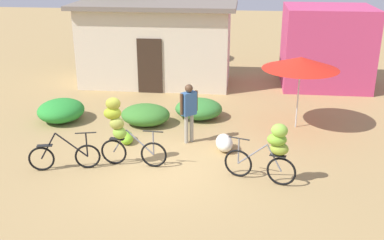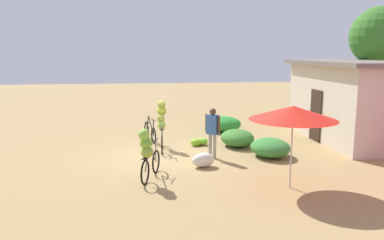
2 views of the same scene
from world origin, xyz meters
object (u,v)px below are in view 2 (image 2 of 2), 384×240
object	(u,v)px
tree_behind_building	(380,38)
person_vendor	(213,128)
building_low	(349,100)
bicycle_near_pile	(162,121)
bicycle_leftmost	(150,132)
produce_sack	(203,160)
market_umbrella	(293,113)
bicycle_center_loaded	(147,151)
banana_pile_on_ground	(199,142)

from	to	relation	value
tree_behind_building	person_vendor	xyz separation A→B (m)	(3.93, -8.12, -3.04)
building_low	bicycle_near_pile	size ratio (longest dim) A/B	3.51
bicycle_leftmost	produce_sack	xyz separation A→B (m)	(3.76, 1.54, -0.13)
bicycle_near_pile	person_vendor	world-z (taller)	bicycle_near_pile
person_vendor	market_umbrella	bearing A→B (deg)	26.07
bicycle_leftmost	person_vendor	world-z (taller)	person_vendor
building_low	market_umbrella	size ratio (longest dim) A/B	2.76
bicycle_center_loaded	banana_pile_on_ground	world-z (taller)	bicycle_center_loaded
bicycle_near_pile	person_vendor	bearing A→B (deg)	47.09
bicycle_center_loaded	produce_sack	bearing A→B (deg)	124.04
bicycle_near_pile	banana_pile_on_ground	distance (m)	1.67
bicycle_leftmost	tree_behind_building	bearing A→B (deg)	96.55
bicycle_center_loaded	bicycle_leftmost	bearing A→B (deg)	178.32
market_umbrella	banana_pile_on_ground	world-z (taller)	market_umbrella
building_low	tree_behind_building	size ratio (longest dim) A/B	1.13
bicycle_near_pile	bicycle_center_loaded	size ratio (longest dim) A/B	1.06
bicycle_leftmost	bicycle_center_loaded	bearing A→B (deg)	-1.68
building_low	produce_sack	xyz separation A→B (m)	(2.95, -6.24, -1.35)
market_umbrella	produce_sack	distance (m)	3.31
building_low	banana_pile_on_ground	size ratio (longest dim) A/B	8.79
bicycle_center_loaded	produce_sack	world-z (taller)	bicycle_center_loaded
building_low	banana_pile_on_ground	xyz separation A→B (m)	(0.23, -5.97, -1.44)
banana_pile_on_ground	produce_sack	world-z (taller)	produce_sack
bicycle_leftmost	produce_sack	bearing A→B (deg)	22.23
person_vendor	banana_pile_on_ground	bearing A→B (deg)	-173.88
banana_pile_on_ground	building_low	bearing A→B (deg)	92.20
person_vendor	bicycle_center_loaded	bearing A→B (deg)	-45.17
bicycle_center_loaded	person_vendor	world-z (taller)	person_vendor
bicycle_leftmost	bicycle_center_loaded	xyz separation A→B (m)	(4.90, -0.14, 0.51)
bicycle_near_pile	person_vendor	distance (m)	2.17
tree_behind_building	building_low	bearing A→B (deg)	-49.77
tree_behind_building	market_umbrella	size ratio (longest dim) A/B	2.46
building_low	bicycle_center_loaded	bearing A→B (deg)	-62.75
bicycle_leftmost	person_vendor	size ratio (longest dim) A/B	1.01
tree_behind_building	banana_pile_on_ground	xyz separation A→B (m)	(2.21, -8.31, -3.92)
produce_sack	tree_behind_building	bearing A→B (deg)	119.85
banana_pile_on_ground	bicycle_leftmost	bearing A→B (deg)	-120.02
bicycle_leftmost	banana_pile_on_ground	bearing A→B (deg)	59.98
building_low	bicycle_center_loaded	xyz separation A→B (m)	(4.08, -7.92, -0.71)
market_umbrella	bicycle_leftmost	distance (m)	6.96
market_umbrella	bicycle_leftmost	world-z (taller)	market_umbrella
bicycle_leftmost	bicycle_center_loaded	world-z (taller)	bicycle_center_loaded
bicycle_near_pile	bicycle_center_loaded	world-z (taller)	bicycle_near_pile
banana_pile_on_ground	bicycle_center_loaded	bearing A→B (deg)	-26.90
banana_pile_on_ground	bicycle_near_pile	bearing A→B (deg)	-80.03
produce_sack	building_low	bearing A→B (deg)	115.26
building_low	produce_sack	world-z (taller)	building_low
bicycle_center_loaded	person_vendor	bearing A→B (deg)	134.83
tree_behind_building	person_vendor	size ratio (longest dim) A/B	3.27
tree_behind_building	produce_sack	xyz separation A→B (m)	(4.92, -8.58, -3.83)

